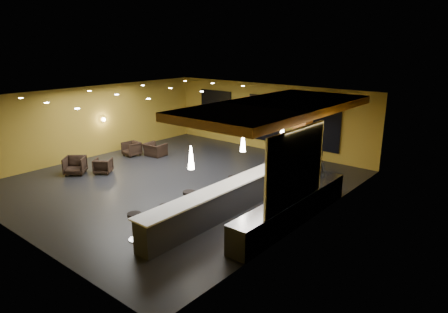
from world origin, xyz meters
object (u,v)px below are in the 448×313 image
Objects in this scene: pendant_2 at (282,129)px; armchair_c at (132,149)px; prep_counter at (293,210)px; bar_stool_2 at (189,200)px; bar_stool_0 at (135,223)px; bar_stool_4 at (233,183)px; pendant_0 at (191,157)px; bar_counter at (233,197)px; armchair_b at (103,166)px; column at (302,137)px; staff_a at (292,176)px; bar_stool_1 at (166,214)px; bar_stool_5 at (255,176)px; armchair_d at (155,150)px; bar_stool_3 at (216,192)px; bar_stool_6 at (268,170)px; staff_c at (315,171)px; armchair_a at (75,165)px; staff_b at (315,176)px.

pendant_2 reaches higher than armchair_c.
prep_counter is 7.08× the size of bar_stool_2.
pendant_2 is 0.83× the size of bar_stool_0.
pendant_0 is at bearing -73.78° from bar_stool_4.
bar_counter is 11.02× the size of armchair_b.
staff_a is at bearing -69.89° from column.
bar_stool_1 is 4.70m from bar_stool_5.
armchair_d is 8.37m from bar_stool_1.
bar_counter is at bearing 75.20° from bar_stool_0.
pendant_0 is at bearing -67.51° from bar_stool_3.
column reaches higher than bar_stool_1.
pendant_2 is 0.95× the size of bar_stool_6.
pendant_0 is 5.44m from staff_c.
armchair_a is 4.18m from armchair_d.
staff_a is at bearing -147.66° from staff_b.
armchair_a is at bearing 9.36° from armchair_b.
armchair_d is (-9.30, 2.37, -0.11)m from prep_counter.
pendant_2 is 2.15m from staff_b.
bar_stool_1 is (6.99, -1.09, 0.11)m from armchair_a.
armchair_a is at bearing -169.68° from prep_counter.
prep_counter is 4.01m from bar_stool_6.
bar_stool_4 is (6.85, 2.41, 0.08)m from armchair_a.
bar_stool_0 is at bearing -91.42° from bar_stool_5.
bar_stool_0 is 6.81m from bar_stool_6.
bar_stool_0 is at bearing -96.45° from column.
armchair_a is 7.19m from bar_stool_0.
bar_stool_0 is at bearing -90.77° from bar_stool_3.
staff_a is 1.50× the size of armchair_d.
bar_stool_4 is at bearing 92.59° from bar_stool_3.
staff_a is 9.00m from armchair_c.
prep_counter is 2.66m from staff_c.
bar_stool_3 is (-0.09, 2.45, -0.04)m from bar_stool_1.
pendant_0 reaches higher than armchair_a.
armchair_a reaches higher than armchair_b.
bar_stool_3 is 0.97× the size of bar_stool_6.
bar_stool_4 is at bearing 128.88° from bar_counter.
prep_counter is 8.99m from armchair_b.
bar_stool_0 is at bearing -90.83° from bar_stool_6.
pendant_2 reaches higher than staff_a.
bar_stool_3 is 3.28m from bar_stool_6.
prep_counter is 8.08× the size of bar_stool_5.
armchair_c reaches higher than armchair_d.
pendant_2 is 0.98× the size of bar_stool_3.
armchair_a is 7.07m from bar_stool_1.
bar_stool_4 is (-2.43, -1.79, -0.35)m from staff_b.
armchair_b is 6.23m from bar_stool_4.
column is 1.71m from pendant_2.
bar_stool_1 is at bearing -89.64° from bar_stool_6.
column is at bearing 178.89° from armchair_b.
bar_stool_6 is (-0.04, 5.73, -0.03)m from bar_stool_1.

